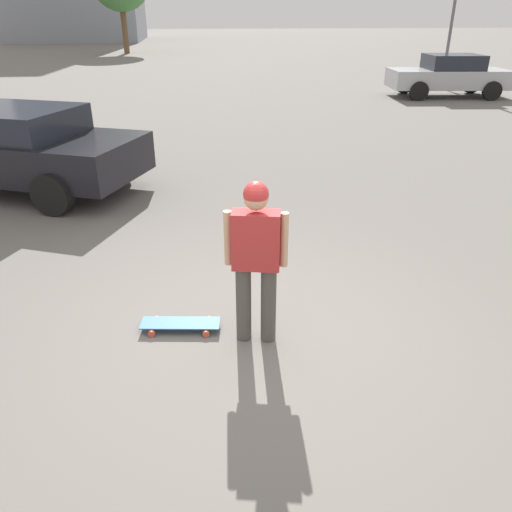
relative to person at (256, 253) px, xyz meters
The scene contains 6 objects.
ground_plane 0.92m from the person, ahead, with size 220.00×220.00×0.00m, color slate.
person is the anchor object (origin of this frame).
skateboard 1.14m from the person, 108.79° to the right, with size 0.36×0.80×0.08m.
car_parked_near 6.19m from the person, 144.90° to the right, with size 3.46×4.83×1.42m.
car_parked_far 17.18m from the person, 147.75° to the left, with size 2.39×4.44×1.49m.
lamp_post 19.63m from the person, 148.93° to the left, with size 0.28×0.28×4.85m.
Camera 1 is at (3.97, -0.52, 2.83)m, focal length 35.00 mm.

